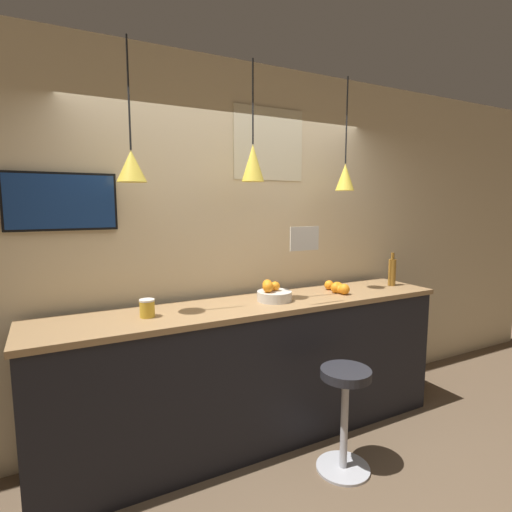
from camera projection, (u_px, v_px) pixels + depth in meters
name	position (u px, v px, depth m)	size (l,w,h in m)	color
ground_plane	(306.00, 493.00, 2.49)	(14.00, 14.00, 0.00)	brown
back_wall	(233.00, 246.00, 3.26)	(8.00, 0.06, 2.90)	beige
service_counter	(256.00, 371.00, 3.02)	(3.13, 0.59, 1.07)	black
bar_stool	(345.00, 402.00, 2.66)	(0.36, 0.36, 0.71)	#B7B7BC
fruit_bowl	(273.00, 294.00, 3.01)	(0.26, 0.26, 0.16)	beige
orange_pile	(338.00, 288.00, 3.29)	(0.15, 0.29, 0.09)	orange
juice_bottle	(392.00, 272.00, 3.57)	(0.07, 0.07, 0.30)	olive
spread_jar	(147.00, 308.00, 2.57)	(0.10, 0.10, 0.12)	gold
pendant_lamp_left	(131.00, 165.00, 2.47)	(0.19, 0.19, 0.87)	black
pendant_lamp_middle	(253.00, 162.00, 2.86)	(0.16, 0.16, 0.85)	black
pendant_lamp_right	(345.00, 176.00, 3.26)	(0.15, 0.15, 0.90)	black
mounted_tv	(62.00, 202.00, 2.59)	(0.68, 0.04, 0.38)	black
hanging_menu_board	(305.00, 239.00, 2.83)	(0.24, 0.01, 0.17)	white
wall_poster	(269.00, 144.00, 3.26)	(0.64, 0.01, 0.58)	beige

